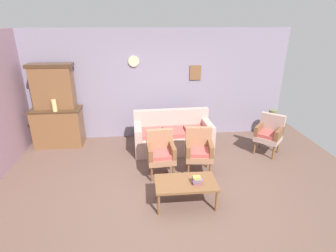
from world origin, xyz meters
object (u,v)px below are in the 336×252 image
object	(u,v)px
armchair_near_cabinet	(161,152)
book_stack_on_table	(197,180)
side_cabinet	(59,127)
armchair_row_middle	(199,149)
floor_vase_by_wall	(271,124)
floral_couch	(173,136)
wingback_chair_by_fireplace	(269,133)
coffee_table	(186,184)
vase_on_cabinet	(54,105)

from	to	relation	value
armchair_near_cabinet	book_stack_on_table	xyz separation A→B (m)	(0.51, -1.01, -0.02)
side_cabinet	armchair_row_middle	distance (m)	3.47
floor_vase_by_wall	floral_couch	bearing A→B (deg)	-171.32
floral_couch	armchair_near_cabinet	distance (m)	1.15
floor_vase_by_wall	book_stack_on_table	bearing A→B (deg)	-134.55
wingback_chair_by_fireplace	coffee_table	size ratio (longest dim) A/B	0.90
coffee_table	floor_vase_by_wall	distance (m)	3.56
armchair_near_cabinet	book_stack_on_table	size ratio (longest dim) A/B	5.73
floor_vase_by_wall	vase_on_cabinet	bearing A→B (deg)	-179.06
side_cabinet	floor_vase_by_wall	distance (m)	5.32
armchair_row_middle	coffee_table	distance (m)	1.07
side_cabinet	book_stack_on_table	size ratio (longest dim) A/B	7.35
side_cabinet	coffee_table	xyz separation A→B (m)	(2.70, -2.52, -0.09)
book_stack_on_table	floor_vase_by_wall	distance (m)	3.49
vase_on_cabinet	wingback_chair_by_fireplace	bearing A→B (deg)	-8.39
book_stack_on_table	floor_vase_by_wall	world-z (taller)	floor_vase_by_wall
floral_couch	wingback_chair_by_fireplace	world-z (taller)	same
wingback_chair_by_fireplace	book_stack_on_table	size ratio (longest dim) A/B	5.73
vase_on_cabinet	armchair_row_middle	bearing A→B (deg)	-23.87
coffee_table	book_stack_on_table	bearing A→B (deg)	-20.68
coffee_table	side_cabinet	bearing A→B (deg)	136.97
vase_on_cabinet	coffee_table	bearing A→B (deg)	-41.35
coffee_table	book_stack_on_table	world-z (taller)	book_stack_on_table
floral_couch	coffee_table	bearing A→B (deg)	-90.63
armchair_row_middle	floor_vase_by_wall	distance (m)	2.64
wingback_chair_by_fireplace	coffee_table	distance (m)	2.71
book_stack_on_table	armchair_near_cabinet	bearing A→B (deg)	116.81
vase_on_cabinet	coffee_table	xyz separation A→B (m)	(2.65, -2.33, -0.69)
side_cabinet	book_stack_on_table	world-z (taller)	side_cabinet
vase_on_cabinet	armchair_row_middle	distance (m)	3.40
floral_couch	coffee_table	world-z (taller)	floral_couch
wingback_chair_by_fireplace	coffee_table	xyz separation A→B (m)	(-2.16, -1.62, -0.12)
floral_couch	wingback_chair_by_fireplace	size ratio (longest dim) A/B	2.02
side_cabinet	floor_vase_by_wall	size ratio (longest dim) A/B	1.53
vase_on_cabinet	wingback_chair_by_fireplace	size ratio (longest dim) A/B	0.30
vase_on_cabinet	book_stack_on_table	world-z (taller)	vase_on_cabinet
wingback_chair_by_fireplace	floral_couch	bearing A→B (deg)	169.39
armchair_near_cabinet	coffee_table	bearing A→B (deg)	-70.16
armchair_near_cabinet	side_cabinet	bearing A→B (deg)	146.25
armchair_row_middle	wingback_chair_by_fireplace	xyz separation A→B (m)	(1.75, 0.64, 0.00)
side_cabinet	floor_vase_by_wall	bearing A→B (deg)	-1.08
side_cabinet	vase_on_cabinet	world-z (taller)	vase_on_cabinet
floral_couch	book_stack_on_table	distance (m)	2.10
floral_couch	armchair_row_middle	xyz separation A→B (m)	(0.39, -1.05, 0.17)
wingback_chair_by_fireplace	side_cabinet	bearing A→B (deg)	169.55
side_cabinet	wingback_chair_by_fireplace	xyz separation A→B (m)	(4.86, -0.90, 0.03)
armchair_row_middle	wingback_chair_by_fireplace	size ratio (longest dim) A/B	1.00
wingback_chair_by_fireplace	armchair_row_middle	bearing A→B (deg)	-159.80
side_cabinet	coffee_table	world-z (taller)	side_cabinet
floral_couch	wingback_chair_by_fireplace	xyz separation A→B (m)	(2.14, -0.40, 0.17)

